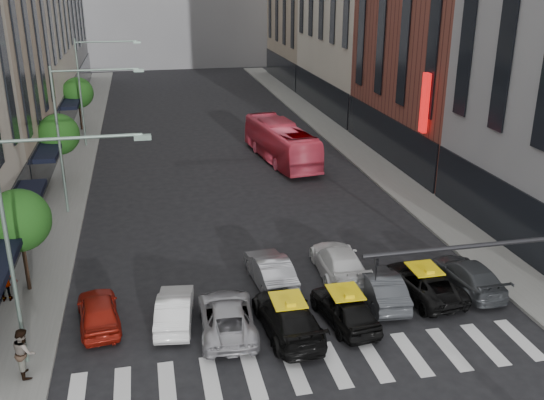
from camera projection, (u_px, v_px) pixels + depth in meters
ground at (331, 391)px, 21.90m from camera, size 160.00×160.00×0.00m
sidewalk_left at (74, 166)px, 47.06m from camera, size 3.00×96.00×0.15m
sidewalk_right at (355, 149)px, 51.59m from camera, size 3.00×96.00×0.15m
tree_near at (19, 220)px, 27.44m from camera, size 2.88×2.88×4.95m
tree_mid at (59, 134)px, 42.09m from camera, size 2.88×2.88×4.95m
tree_far at (78, 93)px, 56.73m from camera, size 2.88×2.88×4.95m
streetlamp_near at (33, 221)px, 21.51m from camera, size 5.38×0.25×9.00m
streetlamp_mid at (73, 121)px, 36.15m from camera, size 5.38×0.25×9.00m
streetlamp_far at (91, 78)px, 50.79m from camera, size 5.38×0.25×9.00m
liberty_sign at (425, 103)px, 40.57m from camera, size 0.30×0.70×4.00m
car_red at (98, 311)px, 25.75m from camera, size 2.14×4.29×1.40m
car_white_front at (175, 309)px, 25.91m from camera, size 1.98×4.32×1.37m
car_silver at (227, 316)px, 25.37m from camera, size 2.57×5.08×1.38m
taxi_left at (288, 316)px, 25.22m from camera, size 2.45×5.34×1.51m
taxi_center at (345, 308)px, 25.91m from camera, size 2.28×4.51×1.47m
car_grey_mid at (381, 287)px, 27.67m from camera, size 1.84×4.45×1.43m
taxi_right at (423, 282)px, 28.20m from camera, size 2.77×5.08×1.35m
car_grey_curb at (467, 275)px, 28.81m from camera, size 2.09×4.86×1.39m
car_row2_left at (270, 270)px, 29.18m from camera, size 1.92×4.66×1.50m
car_row2_right at (339, 262)px, 30.00m from camera, size 2.41×5.33×1.51m
bus at (281, 142)px, 48.12m from camera, size 4.02×11.38×3.10m
pedestrian_near at (24, 352)px, 22.24m from camera, size 0.98×1.12×1.93m
pedestrian_far at (5, 282)px, 27.33m from camera, size 1.09×0.45×1.86m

